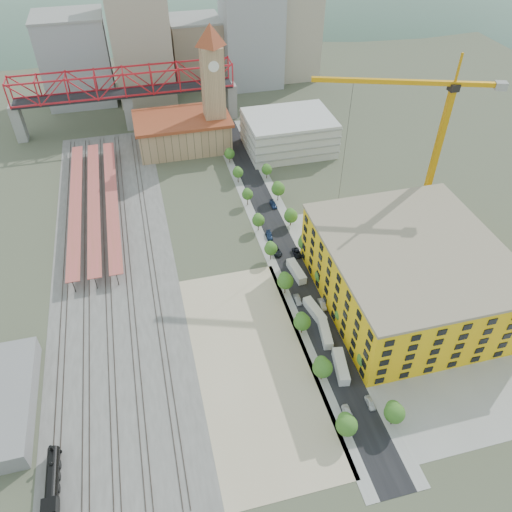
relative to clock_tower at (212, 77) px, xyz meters
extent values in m
plane|color=#474C38|center=(-8.00, -79.99, -28.70)|extent=(400.00, 400.00, 0.00)
cube|color=#605E59|center=(-44.00, -62.49, -28.67)|extent=(36.00, 165.00, 0.06)
cube|color=tan|center=(-12.00, -111.49, -28.67)|extent=(28.00, 67.00, 0.06)
cube|color=black|center=(8.00, -64.99, -28.67)|extent=(12.00, 170.00, 0.06)
cube|color=gray|center=(2.50, -64.99, -28.68)|extent=(3.00, 170.00, 0.04)
cube|color=gray|center=(13.50, -64.99, -28.68)|extent=(3.00, 170.00, 0.04)
cube|color=gray|center=(37.00, -99.99, -28.67)|extent=(50.00, 90.00, 0.06)
cube|color=#382B23|center=(-58.72, -62.49, -28.55)|extent=(0.12, 160.00, 0.18)
cube|color=#382B23|center=(-57.28, -62.49, -28.55)|extent=(0.12, 160.00, 0.18)
cube|color=#382B23|center=(-52.72, -62.49, -28.55)|extent=(0.12, 160.00, 0.18)
cube|color=#382B23|center=(-51.28, -62.49, -28.55)|extent=(0.12, 160.00, 0.18)
cube|color=#382B23|center=(-46.72, -62.49, -28.55)|extent=(0.12, 160.00, 0.18)
cube|color=#382B23|center=(-45.28, -62.49, -28.55)|extent=(0.12, 160.00, 0.18)
cube|color=#382B23|center=(-40.72, -62.49, -28.55)|extent=(0.12, 160.00, 0.18)
cube|color=#382B23|center=(-39.28, -62.49, -28.55)|extent=(0.12, 160.00, 0.18)
cube|color=#382B23|center=(-33.72, -62.49, -28.55)|extent=(0.12, 160.00, 0.18)
cube|color=#382B23|center=(-32.28, -62.49, -28.55)|extent=(0.12, 160.00, 0.18)
cube|color=#C34B4F|center=(-55.00, -34.99, -24.70)|extent=(4.00, 80.00, 0.25)
cylinder|color=black|center=(-55.00, -34.99, -26.70)|extent=(0.24, 0.24, 4.00)
cube|color=#C34B4F|center=(-49.00, -34.99, -24.70)|extent=(4.00, 80.00, 0.25)
cylinder|color=black|center=(-49.00, -34.99, -26.70)|extent=(0.24, 0.24, 4.00)
cube|color=#C34B4F|center=(-43.00, -34.99, -24.70)|extent=(4.00, 80.00, 0.25)
cylinder|color=black|center=(-43.00, -34.99, -26.70)|extent=(0.24, 0.24, 4.00)
cube|color=tan|center=(-13.00, 2.01, -22.70)|extent=(36.00, 22.00, 12.00)
cube|color=brown|center=(-13.00, 2.01, -16.20)|extent=(38.00, 24.00, 1.20)
cube|color=tan|center=(0.00, 0.01, -8.70)|extent=(8.00, 8.00, 40.00)
pyramid|color=brown|center=(0.00, 0.01, 19.30)|extent=(12.00, 12.00, 8.00)
cylinder|color=white|center=(0.00, -4.09, 5.30)|extent=(4.00, 0.30, 4.00)
cube|color=silver|center=(28.00, -9.99, -21.70)|extent=(34.00, 26.00, 14.00)
cube|color=gray|center=(-78.00, 25.01, -21.20)|extent=(4.00, 6.00, 15.00)
cube|color=gray|center=(12.00, 25.01, -21.20)|extent=(4.00, 6.00, 15.00)
cube|color=gray|center=(-33.00, 25.01, -21.20)|extent=(4.00, 6.00, 15.00)
cube|color=black|center=(-33.00, 25.01, -13.20)|extent=(90.00, 9.00, 1.00)
cube|color=yellow|center=(34.00, -99.99, -19.70)|extent=(44.00, 50.00, 18.00)
cube|color=gray|center=(34.00, -99.99, -10.30)|extent=(44.60, 50.60, 0.80)
cube|color=#9EA0A3|center=(-53.00, 60.01, -9.70)|extent=(30.00, 25.00, 38.00)
cube|color=#B2A58C|center=(-23.00, 55.01, -2.70)|extent=(26.00, 22.00, 52.00)
cube|color=gray|center=(4.00, 70.01, -13.70)|extent=(24.00, 24.00, 30.00)
cube|color=#9EA0A3|center=(30.00, 60.01, 1.30)|extent=(28.00, 22.00, 60.00)
cube|color=#B2A58C|center=(54.00, 65.01, -6.70)|extent=(22.00, 20.00, 44.00)
cube|color=brown|center=(-10.00, 80.01, -15.70)|extent=(20.00, 20.00, 26.00)
ellipsoid|color=#4C6B59|center=(-88.00, 180.01, -96.70)|extent=(396.00, 216.00, 180.00)
ellipsoid|color=#4C6B59|center=(32.00, 180.01, -120.70)|extent=(484.00, 264.00, 220.00)
ellipsoid|color=#4C6B59|center=(152.00, 180.01, -98.70)|extent=(418.00, 228.00, 190.00)
cylinder|color=black|center=(-58.00, -130.08, -26.30)|extent=(2.50, 11.98, 2.50)
cube|color=black|center=(-58.00, -136.57, -26.10)|extent=(2.79, 2.99, 3.19)
cylinder|color=black|center=(-58.00, -125.09, -24.50)|extent=(0.70, 0.70, 1.60)
sphere|color=black|center=(-58.00, -128.08, -25.00)|extent=(1.00, 1.00, 1.00)
cone|color=black|center=(-58.00, -123.29, -27.80)|extent=(2.60, 1.60, 2.60)
cube|color=orange|center=(54.60, -70.04, -5.83)|extent=(1.63, 1.63, 45.74)
cube|color=black|center=(54.60, -70.04, 18.06)|extent=(2.54, 2.54, 2.03)
cube|color=orange|center=(36.32, -63.78, 19.08)|extent=(36.94, 13.67, 1.22)
cube|color=orange|center=(60.37, -72.02, 19.08)|extent=(11.93, 5.11, 1.22)
cube|color=gray|center=(66.14, -74.00, 18.87)|extent=(3.71, 3.39, 2.03)
cube|color=orange|center=(54.60, -70.04, 23.14)|extent=(0.51, 0.51, 8.13)
cube|color=silver|center=(8.00, -118.55, -27.37)|extent=(4.22, 10.00, 2.65)
cube|color=silver|center=(8.00, -107.95, -27.51)|extent=(3.58, 8.93, 2.38)
cube|color=silver|center=(8.00, -99.48, -27.47)|extent=(4.02, 9.27, 2.46)
cube|color=silver|center=(8.00, -83.38, -27.40)|extent=(3.46, 9.68, 2.59)
imported|color=white|center=(5.00, -130.64, -27.94)|extent=(1.84, 4.49, 1.52)
imported|color=gray|center=(5.00, -94.01, -28.01)|extent=(1.62, 4.21, 1.37)
imported|color=black|center=(5.00, -72.40, -27.95)|extent=(3.10, 5.62, 1.49)
imported|color=navy|center=(5.00, -64.36, -28.03)|extent=(2.35, 4.75, 1.33)
imported|color=silver|center=(11.00, -129.32, -28.03)|extent=(1.65, 3.95, 1.33)
imported|color=#ACADB2|center=(11.00, -97.46, -27.97)|extent=(1.76, 4.47, 1.45)
imported|color=black|center=(11.00, -74.80, -28.04)|extent=(2.29, 4.80, 1.32)
imported|color=navy|center=(11.00, -47.99, -28.02)|extent=(1.96, 4.68, 1.35)
camera|label=1|loc=(-30.12, -185.07, 71.70)|focal=35.00mm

